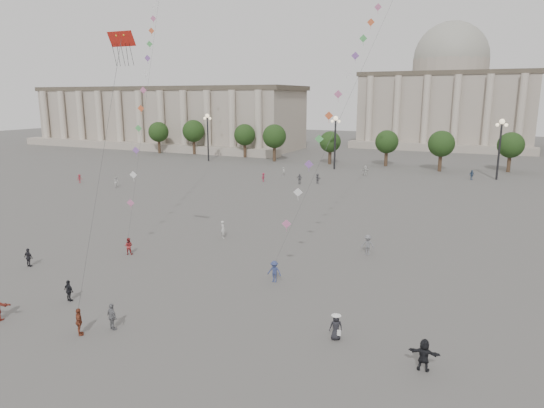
% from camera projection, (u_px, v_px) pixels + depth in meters
% --- Properties ---
extents(ground, '(360.00, 360.00, 0.00)m').
position_uv_depth(ground, '(218.00, 333.00, 30.20)').
color(ground, '#514F4C').
rests_on(ground, ground).
extents(hall_west, '(84.00, 26.22, 17.20)m').
position_uv_depth(hall_west, '(165.00, 117.00, 142.39)').
color(hall_west, '#A29788').
rests_on(hall_west, ground).
extents(hall_central, '(48.30, 34.30, 35.50)m').
position_uv_depth(hall_central, '(447.00, 97.00, 141.40)').
color(hall_central, '#A29788').
rests_on(hall_central, ground).
extents(tree_row, '(137.12, 5.12, 8.00)m').
position_uv_depth(tree_row, '(418.00, 142.00, 98.01)').
color(tree_row, '#3C2A1E').
rests_on(tree_row, ground).
extents(lamp_post_far_west, '(2.00, 0.90, 10.65)m').
position_uv_depth(lamp_post_far_west, '(208.00, 129.00, 109.10)').
color(lamp_post_far_west, '#262628').
rests_on(lamp_post_far_west, ground).
extents(lamp_post_mid_west, '(2.00, 0.90, 10.65)m').
position_uv_depth(lamp_post_mid_west, '(335.00, 133.00, 96.71)').
color(lamp_post_mid_west, '#262628').
rests_on(lamp_post_mid_west, ground).
extents(lamp_post_mid_east, '(2.00, 0.90, 10.65)m').
position_uv_depth(lamp_post_mid_east, '(500.00, 138.00, 84.32)').
color(lamp_post_mid_east, '#262628').
rests_on(lamp_post_mid_east, ground).
extents(person_crowd_0, '(1.04, 1.02, 1.76)m').
position_uv_depth(person_crowd_0, '(472.00, 175.00, 85.62)').
color(person_crowd_0, '#324C71').
rests_on(person_crowd_0, ground).
extents(person_crowd_1, '(1.07, 0.99, 1.77)m').
position_uv_depth(person_crowd_1, '(116.00, 182.00, 78.53)').
color(person_crowd_1, silver).
rests_on(person_crowd_1, ground).
extents(person_crowd_2, '(0.85, 1.09, 1.48)m').
position_uv_depth(person_crowd_2, '(80.00, 179.00, 82.51)').
color(person_crowd_2, '#9C2A36').
rests_on(person_crowd_2, ground).
extents(person_crowd_3, '(1.69, 0.59, 1.80)m').
position_uv_depth(person_crowd_3, '(424.00, 355.00, 25.95)').
color(person_crowd_3, black).
rests_on(person_crowd_3, ground).
extents(person_crowd_4, '(1.47, 1.68, 1.84)m').
position_uv_depth(person_crowd_4, '(365.00, 170.00, 90.50)').
color(person_crowd_4, silver).
rests_on(person_crowd_4, ground).
extents(person_crowd_6, '(1.34, 0.87, 1.94)m').
position_uv_depth(person_crowd_6, '(368.00, 245.00, 44.93)').
color(person_crowd_6, slate).
rests_on(person_crowd_6, ground).
extents(person_crowd_10, '(0.39, 0.59, 1.60)m').
position_uv_depth(person_crowd_10, '(284.00, 172.00, 89.63)').
color(person_crowd_10, '#B0B0AC').
rests_on(person_crowd_10, ground).
extents(person_crowd_12, '(1.49, 1.44, 1.70)m').
position_uv_depth(person_crowd_12, '(318.00, 178.00, 82.06)').
color(person_crowd_12, slate).
rests_on(person_crowd_12, ground).
extents(person_crowd_13, '(0.79, 0.78, 1.84)m').
position_uv_depth(person_crowd_13, '(223.00, 229.00, 50.35)').
color(person_crowd_13, beige).
rests_on(person_crowd_13, ground).
extents(person_crowd_16, '(1.05, 0.49, 1.75)m').
position_uv_depth(person_crowd_16, '(299.00, 179.00, 81.57)').
color(person_crowd_16, '#59595E').
rests_on(person_crowd_16, ground).
extents(person_crowd_17, '(0.66, 1.03, 1.52)m').
position_uv_depth(person_crowd_17, '(263.00, 177.00, 83.77)').
color(person_crowd_17, '#992940').
rests_on(person_crowd_17, ground).
extents(tourist_0, '(1.05, 1.00, 1.75)m').
position_uv_depth(tourist_0, '(79.00, 322.00, 29.80)').
color(tourist_0, brown).
rests_on(tourist_0, ground).
extents(tourist_1, '(0.97, 0.41, 1.65)m').
position_uv_depth(tourist_1, '(29.00, 258.00, 41.86)').
color(tourist_1, black).
rests_on(tourist_1, ground).
extents(tourist_3, '(1.11, 0.72, 1.75)m').
position_uv_depth(tourist_3, '(112.00, 317.00, 30.48)').
color(tourist_3, slate).
rests_on(tourist_3, ground).
extents(tourist_4, '(0.98, 0.51, 1.59)m').
position_uv_depth(tourist_4, '(69.00, 291.00, 34.78)').
color(tourist_4, black).
rests_on(tourist_4, ground).
extents(kite_flyer_0, '(0.95, 0.86, 1.60)m').
position_uv_depth(kite_flyer_0, '(129.00, 246.00, 45.15)').
color(kite_flyer_0, '#9E2B2D').
rests_on(kite_flyer_0, ground).
extents(kite_flyer_1, '(1.17, 0.72, 1.76)m').
position_uv_depth(kite_flyer_1, '(274.00, 271.00, 38.38)').
color(kite_flyer_1, navy).
rests_on(kite_flyer_1, ground).
extents(hat_person, '(0.96, 0.86, 1.69)m').
position_uv_depth(hat_person, '(336.00, 326.00, 29.26)').
color(hat_person, black).
rests_on(hat_person, ground).
extents(dragon_kite, '(2.59, 4.64, 19.24)m').
position_uv_depth(dragon_kite, '(122.00, 51.00, 35.00)').
color(dragon_kite, red).
rests_on(dragon_kite, ground).
extents(kite_train_west, '(22.97, 38.78, 62.14)m').
position_uv_depth(kite_train_west, '(154.00, 19.00, 63.61)').
color(kite_train_west, '#3F3F3F').
rests_on(kite_train_west, ground).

